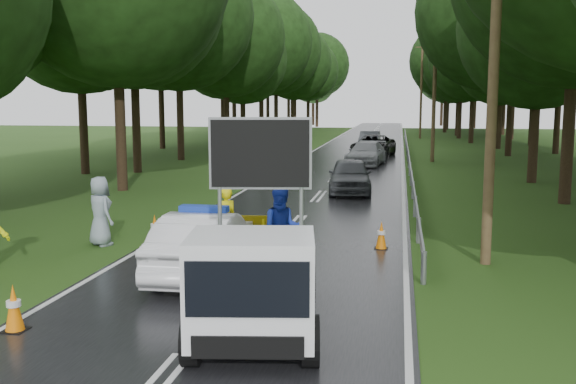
% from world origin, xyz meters
% --- Properties ---
extents(ground, '(160.00, 160.00, 0.00)m').
position_xyz_m(ground, '(0.00, 0.00, 0.00)').
color(ground, '#224112').
rests_on(ground, ground).
extents(road, '(7.00, 140.00, 0.02)m').
position_xyz_m(road, '(0.00, 30.00, 0.01)').
color(road, black).
rests_on(road, ground).
extents(guardrail, '(0.12, 60.06, 0.70)m').
position_xyz_m(guardrail, '(3.70, 29.67, 0.55)').
color(guardrail, gray).
rests_on(guardrail, ground).
extents(utility_pole_near, '(1.40, 0.24, 10.00)m').
position_xyz_m(utility_pole_near, '(5.20, 2.00, 5.06)').
color(utility_pole_near, '#4D3824').
rests_on(utility_pole_near, ground).
extents(utility_pole_mid, '(1.40, 0.24, 10.00)m').
position_xyz_m(utility_pole_mid, '(5.20, 28.00, 5.06)').
color(utility_pole_mid, '#4D3824').
rests_on(utility_pole_mid, ground).
extents(utility_pole_far, '(1.40, 0.24, 10.00)m').
position_xyz_m(utility_pole_far, '(5.20, 54.00, 5.06)').
color(utility_pole_far, '#4D3824').
rests_on(utility_pole_far, ground).
extents(police_sedan, '(1.61, 4.32, 1.55)m').
position_xyz_m(police_sedan, '(-1.00, -0.14, 0.71)').
color(police_sedan, white).
rests_on(police_sedan, ground).
extents(work_truck, '(2.55, 4.60, 3.48)m').
position_xyz_m(work_truck, '(0.91, -3.46, 0.94)').
color(work_truck, gray).
rests_on(work_truck, ground).
extents(barrier, '(2.58, 0.40, 1.07)m').
position_xyz_m(barrier, '(-0.80, 1.46, 0.81)').
color(barrier, yellow).
rests_on(barrier, ground).
extents(officer, '(0.72, 0.71, 1.68)m').
position_xyz_m(officer, '(-1.12, 2.00, 0.84)').
color(officer, yellow).
rests_on(officer, ground).
extents(civilian, '(1.09, 0.94, 1.93)m').
position_xyz_m(civilian, '(0.61, 0.50, 0.96)').
color(civilian, '#1A32AC').
rests_on(civilian, ground).
extents(bystander_right, '(1.07, 1.01, 1.85)m').
position_xyz_m(bystander_right, '(-4.63, 2.29, 0.92)').
color(bystander_right, '#8999A4').
rests_on(bystander_right, ground).
extents(queue_car_first, '(2.06, 4.40, 1.46)m').
position_xyz_m(queue_car_first, '(1.13, 13.28, 0.73)').
color(queue_car_first, '#3C3F43').
rests_on(queue_car_first, ground).
extents(queue_car_second, '(2.55, 5.01, 1.39)m').
position_xyz_m(queue_car_second, '(1.20, 25.15, 0.70)').
color(queue_car_second, '#93959A').
rests_on(queue_car_second, ground).
extents(queue_car_third, '(3.18, 5.69, 1.50)m').
position_xyz_m(queue_car_third, '(1.37, 31.15, 0.75)').
color(queue_car_third, black).
rests_on(queue_car_third, ground).
extents(queue_car_fourth, '(1.63, 4.39, 1.43)m').
position_xyz_m(queue_car_fourth, '(0.80, 38.06, 0.72)').
color(queue_car_fourth, '#3E4146').
rests_on(queue_car_fourth, ground).
extents(cone_near_left, '(0.38, 0.38, 0.81)m').
position_xyz_m(cone_near_left, '(-3.10, -4.00, 0.39)').
color(cone_near_left, black).
rests_on(cone_near_left, ground).
extents(cone_center, '(0.38, 0.38, 0.80)m').
position_xyz_m(cone_center, '(-1.00, 0.00, 0.39)').
color(cone_center, black).
rests_on(cone_center, ground).
extents(cone_far, '(0.30, 0.30, 0.64)m').
position_xyz_m(cone_far, '(-0.20, 2.60, 0.31)').
color(cone_far, black).
rests_on(cone_far, ground).
extents(cone_left_mid, '(0.35, 0.35, 0.75)m').
position_xyz_m(cone_left_mid, '(-3.40, 3.00, 0.36)').
color(cone_left_mid, black).
rests_on(cone_left_mid, ground).
extents(cone_right, '(0.35, 0.35, 0.74)m').
position_xyz_m(cone_right, '(2.73, 3.09, 0.36)').
color(cone_right, black).
rests_on(cone_right, ground).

